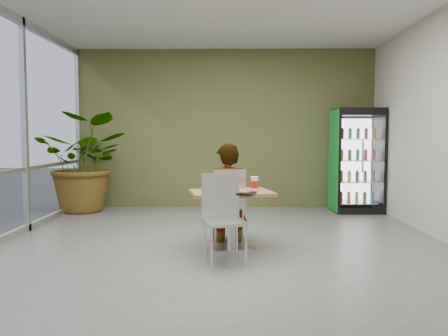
{
  "coord_description": "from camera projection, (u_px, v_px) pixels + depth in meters",
  "views": [
    {
      "loc": [
        0.09,
        -5.38,
        1.42
      ],
      "look_at": [
        0.01,
        0.69,
        1.0
      ],
      "focal_mm": 35.0,
      "sensor_mm": 36.0,
      "label": 1
    }
  ],
  "objects": [
    {
      "name": "dining_table",
      "position": [
        231.0,
        208.0,
        5.52
      ],
      "size": [
        1.12,
        0.89,
        0.75
      ],
      "rotation": [
        0.0,
        0.0,
        0.21
      ],
      "color": "#B87B4E",
      "rests_on": "ground"
    },
    {
      "name": "potted_plant",
      "position": [
        86.0,
        163.0,
        8.41
      ],
      "size": [
        1.73,
        1.5,
        1.88
      ],
      "primitive_type": "imported",
      "rotation": [
        0.0,
        0.0,
        -0.02
      ],
      "color": "#2B6C31",
      "rests_on": "ground"
    },
    {
      "name": "chair_far",
      "position": [
        228.0,
        199.0,
        5.96
      ],
      "size": [
        0.52,
        0.52,
        1.0
      ],
      "rotation": [
        0.0,
        0.0,
        3.34
      ],
      "color": "silver",
      "rests_on": "ground"
    },
    {
      "name": "ground",
      "position": [
        222.0,
        251.0,
        5.47
      ],
      "size": [
        7.0,
        7.0,
        0.0
      ],
      "primitive_type": "plane",
      "color": "slate",
      "rests_on": "ground"
    },
    {
      "name": "cafeteria_tray",
      "position": [
        238.0,
        193.0,
        5.23
      ],
      "size": [
        0.46,
        0.39,
        0.02
      ],
      "primitive_type": "cube",
      "rotation": [
        0.0,
        0.0,
        -0.31
      ],
      "color": "black",
      "rests_on": "dining_table"
    },
    {
      "name": "soda_cup",
      "position": [
        254.0,
        184.0,
        5.57
      ],
      "size": [
        0.1,
        0.1,
        0.18
      ],
      "color": "white",
      "rests_on": "dining_table"
    },
    {
      "name": "beverage_fridge",
      "position": [
        357.0,
        160.0,
        8.34
      ],
      "size": [
        0.92,
        0.72,
        1.97
      ],
      "rotation": [
        0.0,
        0.0,
        0.03
      ],
      "color": "black",
      "rests_on": "ground"
    },
    {
      "name": "pizza_plate",
      "position": [
        233.0,
        189.0,
        5.59
      ],
      "size": [
        0.26,
        0.21,
        0.03
      ],
      "color": "white",
      "rests_on": "dining_table"
    },
    {
      "name": "seated_woman",
      "position": [
        227.0,
        203.0,
        6.02
      ],
      "size": [
        0.67,
        0.5,
        1.64
      ],
      "primitive_type": "imported",
      "rotation": [
        0.0,
        0.0,
        3.34
      ],
      "color": "black",
      "rests_on": "ground"
    },
    {
      "name": "room_envelope",
      "position": [
        222.0,
        123.0,
        5.36
      ],
      "size": [
        6.0,
        7.0,
        3.2
      ],
      "primitive_type": null,
      "color": "silver",
      "rests_on": "ground"
    },
    {
      "name": "napkin_stack",
      "position": [
        214.0,
        192.0,
        5.33
      ],
      "size": [
        0.21,
        0.21,
        0.02
      ],
      "primitive_type": "cube",
      "rotation": [
        0.0,
        0.0,
        0.36
      ],
      "color": "white",
      "rests_on": "dining_table"
    },
    {
      "name": "chair_near",
      "position": [
        223.0,
        211.0,
        4.97
      ],
      "size": [
        0.54,
        0.55,
        1.01
      ],
      "rotation": [
        0.0,
        0.0,
        0.25
      ],
      "color": "silver",
      "rests_on": "ground"
    }
  ]
}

